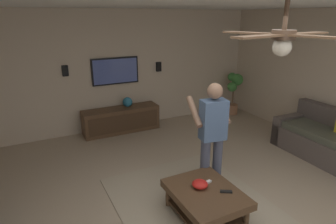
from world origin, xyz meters
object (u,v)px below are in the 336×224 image
(couch, at_px, (330,142))
(coffee_table, at_px, (205,197))
(wall_speaker_right, at_px, (65,71))
(ceiling_fan, at_px, (283,38))
(tv, at_px, (115,71))
(media_console, at_px, (121,120))
(wall_speaker_left, at_px, (159,67))
(remote_black, at_px, (226,191))
(person_standing, at_px, (212,131))
(bowl, at_px, (200,184))
(vase_round, at_px, (127,102))
(potted_plant_tall, at_px, (234,89))
(remote_white, at_px, (207,183))

(couch, height_order, coffee_table, couch)
(wall_speaker_right, relative_size, ceiling_fan, 0.18)
(tv, bearing_deg, media_console, 0.00)
(wall_speaker_left, bearing_deg, remote_black, 167.37)
(person_standing, xyz_separation_m, bowl, (-0.44, 0.47, -0.49))
(tv, bearing_deg, person_standing, 8.95)
(tv, relative_size, ceiling_fan, 0.87)
(wall_speaker_right, bearing_deg, person_standing, -153.31)
(coffee_table, height_order, wall_speaker_right, wall_speaker_right)
(tv, bearing_deg, vase_round, 40.14)
(bowl, xyz_separation_m, wall_speaker_left, (3.47, -1.06, 0.91))
(potted_plant_tall, bearing_deg, coffee_table, 136.31)
(remote_black, bearing_deg, couch, -139.27)
(tv, distance_m, remote_white, 3.55)
(couch, xyz_separation_m, wall_speaker_right, (3.24, 4.02, 1.12))
(media_console, height_order, ceiling_fan, ceiling_fan)
(potted_plant_tall, xyz_separation_m, remote_white, (-3.05, 2.93, -0.25))
(media_console, bearing_deg, couch, 44.87)
(wall_speaker_left, relative_size, wall_speaker_right, 1.00)
(media_console, height_order, vase_round, vase_round)
(bowl, xyz_separation_m, remote_black, (-0.24, -0.23, -0.03))
(couch, distance_m, media_console, 4.21)
(remote_white, bearing_deg, vase_round, -103.90)
(coffee_table, bearing_deg, bowl, 15.65)
(couch, xyz_separation_m, potted_plant_tall, (2.85, -0.09, 0.35))
(media_console, xyz_separation_m, wall_speaker_right, (0.25, 1.05, 1.16))
(remote_white, height_order, wall_speaker_right, wall_speaker_right)
(media_console, height_order, potted_plant_tall, potted_plant_tall)
(couch, bearing_deg, vase_round, -45.81)
(remote_white, height_order, vase_round, vase_round)
(coffee_table, bearing_deg, person_standing, -40.06)
(remote_black, bearing_deg, remote_white, -38.80)
(tv, xyz_separation_m, wall_speaker_right, (0.01, 1.05, 0.09))
(person_standing, relative_size, remote_white, 10.93)
(tv, relative_size, wall_speaker_right, 4.77)
(wall_speaker_left, xyz_separation_m, ceiling_fan, (-4.36, 0.90, 0.96))
(wall_speaker_left, bearing_deg, media_console, 103.42)
(remote_black, bearing_deg, vase_round, -58.14)
(tv, xyz_separation_m, wall_speaker_left, (0.01, -1.06, 0.01))
(tv, bearing_deg, potted_plant_tall, 83.07)
(coffee_table, xyz_separation_m, person_standing, (0.53, -0.45, 0.64))
(potted_plant_tall, bearing_deg, bowl, 135.18)
(tv, relative_size, wall_speaker_left, 4.77)
(person_standing, bearing_deg, wall_speaker_left, -1.45)
(potted_plant_tall, height_order, bowl, potted_plant_tall)
(person_standing, distance_m, wall_speaker_right, 3.43)
(person_standing, height_order, remote_white, person_standing)
(media_console, relative_size, tv, 1.62)
(vase_round, height_order, wall_speaker_left, wall_speaker_left)
(remote_white, distance_m, ceiling_fan, 2.12)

